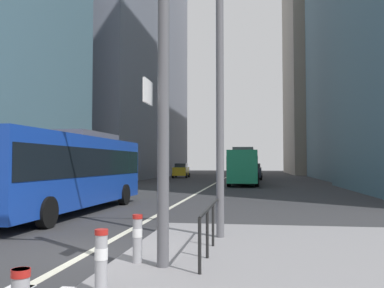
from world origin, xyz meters
name	(u,v)px	position (x,y,z in m)	size (l,w,h in m)	color
ground_plane	(200,192)	(0.00, 20.00, 0.00)	(160.00, 160.00, 0.00)	#303033
median_island	(353,272)	(5.50, -1.00, 0.07)	(9.00, 10.00, 0.15)	gray
lane_centre_line	(213,184)	(0.00, 30.00, 0.01)	(0.20, 80.00, 0.01)	beige
office_tower_left_mid	(90,16)	(-16.00, 38.78, 20.09)	(13.54, 17.37, 40.18)	slate
office_tower_left_far	(141,30)	(-16.00, 62.20, 25.82)	(13.72, 20.01, 51.65)	slate
office_tower_right_mid	(358,15)	(17.00, 45.16, 20.68)	(10.41, 20.95, 41.37)	slate
office_tower_right_far	(323,21)	(17.00, 71.07, 28.87)	(13.34, 24.94, 57.74)	gray
city_bus_blue_oncoming	(67,168)	(-3.79, 6.99, 1.84)	(2.90, 11.52, 3.40)	#14389E
city_bus_red_receding	(244,165)	(2.91, 30.41, 1.84)	(2.79, 11.46, 3.40)	#198456
car_oncoming_mid	(181,170)	(-5.97, 46.81, 0.99)	(2.15, 4.24, 1.94)	gold
car_receding_near	(255,170)	(3.97, 50.12, 0.99)	(2.05, 4.10, 1.94)	#B2A899
car_receding_far	(253,172)	(3.71, 41.28, 0.99)	(2.14, 4.07, 1.94)	#232838
traffic_signal_gantry	(65,57)	(0.12, -1.46, 4.10)	(5.89, 0.65, 6.00)	#515156
street_lamp_post	(220,39)	(2.88, 1.72, 5.28)	(5.50, 0.32, 8.00)	#56565B
bollard_left	(101,258)	(1.52, -3.13, 0.67)	(0.20, 0.20, 0.93)	#99999E
bollard_right	(138,236)	(1.52, -1.22, 0.66)	(0.20, 0.20, 0.91)	#99999E
pedestrian_railing	(210,218)	(2.80, -0.05, 0.86)	(0.06, 3.68, 0.98)	black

